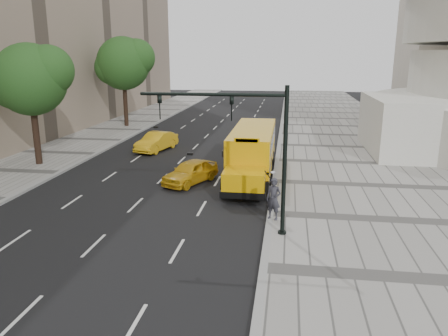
# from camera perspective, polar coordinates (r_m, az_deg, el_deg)

# --- Properties ---
(ground) EXTENTS (140.00, 140.00, 0.00)m
(ground) POSITION_cam_1_polar(r_m,az_deg,el_deg) (27.43, -6.03, -1.49)
(ground) COLOR black
(ground) RESTS_ON ground
(sidewalk_museum) EXTENTS (12.00, 140.00, 0.15)m
(sidewalk_museum) POSITION_cam_1_polar(r_m,az_deg,el_deg) (27.12, 19.39, -2.29)
(sidewalk_museum) COLOR gray
(sidewalk_museum) RESTS_ON ground
(sidewalk_far) EXTENTS (6.00, 140.00, 0.15)m
(sidewalk_far) POSITION_cam_1_polar(r_m,az_deg,el_deg) (31.93, -25.53, -0.42)
(sidewalk_far) COLOR gray
(sidewalk_far) RESTS_ON ground
(curb_museum) EXTENTS (0.30, 140.00, 0.15)m
(curb_museum) POSITION_cam_1_polar(r_m,az_deg,el_deg) (26.60, 6.60, -1.86)
(curb_museum) COLOR gray
(curb_museum) RESTS_ON ground
(curb_far) EXTENTS (0.30, 140.00, 0.15)m
(curb_far) POSITION_cam_1_polar(r_m,az_deg,el_deg) (30.37, -20.82, -0.65)
(curb_far) COLOR gray
(curb_far) RESTS_ON ground
(tree_b) EXTENTS (5.42, 4.82, 8.36)m
(tree_b) POSITION_cam_1_polar(r_m,az_deg,el_deg) (32.41, -23.86, 10.59)
(tree_b) COLOR black
(tree_b) RESTS_ON ground
(tree_c) EXTENTS (6.17, 5.48, 9.42)m
(tree_c) POSITION_cam_1_polar(r_m,az_deg,el_deg) (47.72, -12.91, 13.22)
(tree_c) COLOR black
(tree_c) RESTS_ON ground
(school_bus) EXTENTS (2.96, 11.56, 3.19)m
(school_bus) POSITION_cam_1_polar(r_m,az_deg,el_deg) (28.02, 3.77, 2.62)
(school_bus) COLOR #DD9E05
(school_bus) RESTS_ON ground
(taxi_near) EXTENTS (3.24, 4.44, 1.40)m
(taxi_near) POSITION_cam_1_polar(r_m,az_deg,el_deg) (26.42, -4.41, -0.50)
(taxi_near) COLOR gold
(taxi_near) RESTS_ON ground
(taxi_far) EXTENTS (2.64, 4.77, 1.49)m
(taxi_far) POSITION_cam_1_polar(r_m,az_deg,el_deg) (35.74, -8.81, 3.42)
(taxi_far) COLOR gold
(taxi_far) RESTS_ON ground
(pedestrian) EXTENTS (0.84, 0.71, 1.96)m
(pedestrian) POSITION_cam_1_polar(r_m,az_deg,el_deg) (20.24, 6.49, -4.03)
(pedestrian) COLOR #2F2F37
(pedestrian) RESTS_ON sidewalk_museum
(traffic_signal) EXTENTS (6.18, 0.36, 6.40)m
(traffic_signal) POSITION_cam_1_polar(r_m,az_deg,el_deg) (17.94, 3.50, 3.42)
(traffic_signal) COLOR black
(traffic_signal) RESTS_ON ground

